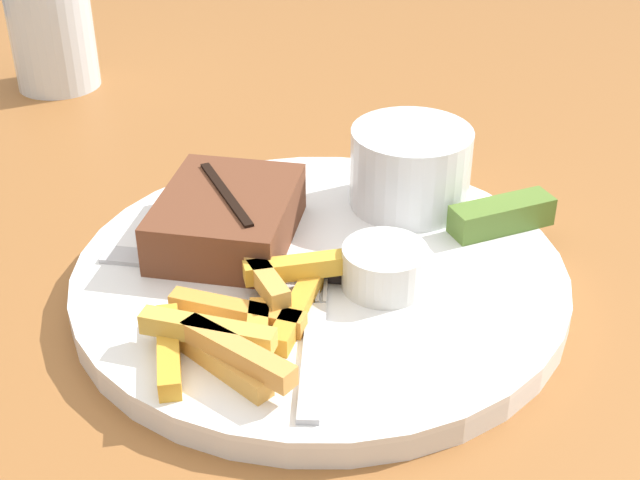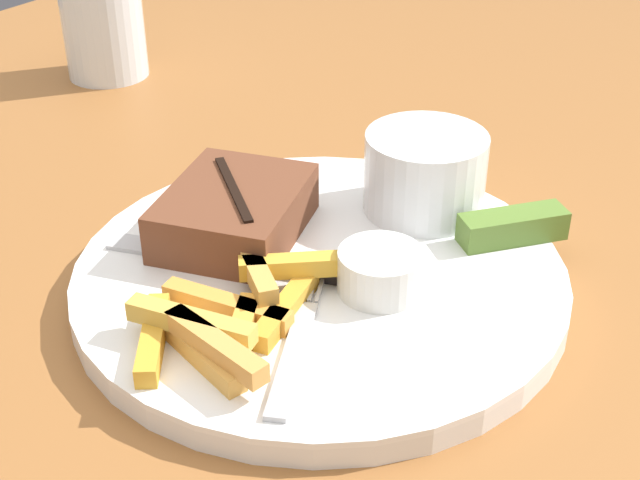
% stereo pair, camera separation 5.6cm
% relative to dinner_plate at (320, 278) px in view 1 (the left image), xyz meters
% --- Properties ---
extents(dining_table, '(1.55, 1.31, 0.77)m').
position_rel_dinner_plate_xyz_m(dining_table, '(0.00, 0.00, -0.07)').
color(dining_table, '#935B2D').
rests_on(dining_table, ground_plane).
extents(dinner_plate, '(0.32, 0.32, 0.02)m').
position_rel_dinner_plate_xyz_m(dinner_plate, '(0.00, 0.00, 0.00)').
color(dinner_plate, white).
rests_on(dinner_plate, dining_table).
extents(steak_portion, '(0.13, 0.11, 0.04)m').
position_rel_dinner_plate_xyz_m(steak_portion, '(-0.00, 0.07, 0.03)').
color(steak_portion, brown).
rests_on(steak_portion, dinner_plate).
extents(fries_pile, '(0.15, 0.11, 0.02)m').
position_rel_dinner_plate_xyz_m(fries_pile, '(-0.09, 0.00, 0.02)').
color(fries_pile, gold).
rests_on(fries_pile, dinner_plate).
extents(coleslaw_cup, '(0.08, 0.08, 0.06)m').
position_rel_dinner_plate_xyz_m(coleslaw_cup, '(0.10, -0.02, 0.04)').
color(coleslaw_cup, white).
rests_on(coleslaw_cup, dinner_plate).
extents(dipping_sauce_cup, '(0.05, 0.05, 0.03)m').
position_rel_dinner_plate_xyz_m(dipping_sauce_cup, '(0.00, -0.04, 0.02)').
color(dipping_sauce_cup, silver).
rests_on(dipping_sauce_cup, dinner_plate).
extents(pickle_spear, '(0.07, 0.06, 0.02)m').
position_rel_dinner_plate_xyz_m(pickle_spear, '(0.10, -0.09, 0.02)').
color(pickle_spear, '#567A2D').
rests_on(pickle_spear, dinner_plate).
extents(fork_utensil, '(0.13, 0.07, 0.00)m').
position_rel_dinner_plate_xyz_m(fork_utensil, '(-0.08, -0.04, 0.01)').
color(fork_utensil, '#B7B7BC').
rests_on(fork_utensil, dinner_plate).
extents(knife_utensil, '(0.07, 0.16, 0.01)m').
position_rel_dinner_plate_xyz_m(knife_utensil, '(-0.02, 0.04, 0.01)').
color(knife_utensil, '#B7B7BC').
rests_on(knife_utensil, dinner_plate).
extents(drinking_glass, '(0.08, 0.08, 0.12)m').
position_rel_dinner_plate_xyz_m(drinking_glass, '(0.19, 0.39, 0.05)').
color(drinking_glass, silver).
rests_on(drinking_glass, dining_table).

